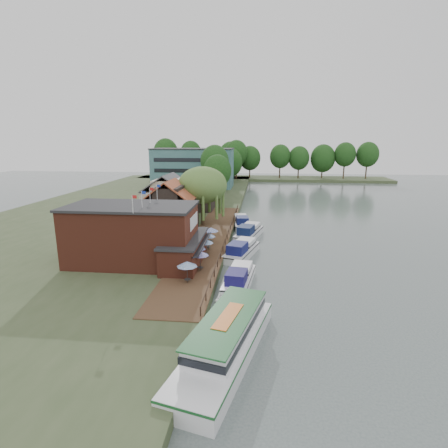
{
  "coord_description": "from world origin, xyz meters",
  "views": [
    {
      "loc": [
        -0.43,
        -41.01,
        15.93
      ],
      "look_at": [
        -6.0,
        12.0,
        3.0
      ],
      "focal_mm": 28.0,
      "sensor_mm": 36.0,
      "label": 1
    }
  ],
  "objects_px": {
    "umbrella_4": "(208,241)",
    "willow": "(203,196)",
    "umbrella_0": "(187,272)",
    "umbrella_2": "(197,254)",
    "cottage_b": "(169,197)",
    "cottage_c": "(197,190)",
    "umbrella_1": "(200,261)",
    "umbrella_5": "(211,235)",
    "cruiser_3": "(241,221)",
    "swan": "(217,301)",
    "cottage_a": "(171,206)",
    "tour_boat": "(225,339)",
    "hotel_block": "(193,168)",
    "cruiser_2": "(249,230)",
    "pub": "(148,234)",
    "umbrella_3": "(206,248)",
    "cruiser_1": "(242,248)",
    "cruiser_0": "(239,275)"
  },
  "relations": [
    {
      "from": "umbrella_1",
      "to": "cruiser_2",
      "type": "distance_m",
      "value": 19.26
    },
    {
      "from": "umbrella_4",
      "to": "hotel_block",
      "type": "bearing_deg",
      "value": 102.59
    },
    {
      "from": "umbrella_1",
      "to": "swan",
      "type": "bearing_deg",
      "value": -65.5
    },
    {
      "from": "swan",
      "to": "cottage_c",
      "type": "bearing_deg",
      "value": 102.7
    },
    {
      "from": "umbrella_5",
      "to": "cruiser_2",
      "type": "height_order",
      "value": "umbrella_5"
    },
    {
      "from": "cottage_c",
      "to": "umbrella_2",
      "type": "xyz_separation_m",
      "value": [
        6.11,
        -34.02,
        -2.96
      ]
    },
    {
      "from": "cottage_c",
      "to": "willow",
      "type": "relative_size",
      "value": 0.82
    },
    {
      "from": "cottage_a",
      "to": "cottage_b",
      "type": "bearing_deg",
      "value": 106.7
    },
    {
      "from": "umbrella_4",
      "to": "willow",
      "type": "bearing_deg",
      "value": 102.16
    },
    {
      "from": "pub",
      "to": "cottage_a",
      "type": "relative_size",
      "value": 2.33
    },
    {
      "from": "umbrella_1",
      "to": "umbrella_5",
      "type": "xyz_separation_m",
      "value": [
        -0.33,
        11.03,
        0.0
      ]
    },
    {
      "from": "umbrella_2",
      "to": "tour_boat",
      "type": "relative_size",
      "value": 0.16
    },
    {
      "from": "pub",
      "to": "umbrella_2",
      "type": "distance_m",
      "value": 6.55
    },
    {
      "from": "cruiser_2",
      "to": "cottage_c",
      "type": "bearing_deg",
      "value": 137.33
    },
    {
      "from": "cottage_b",
      "to": "cottage_c",
      "type": "xyz_separation_m",
      "value": [
        4.0,
        9.0,
        0.0
      ]
    },
    {
      "from": "umbrella_5",
      "to": "cottage_c",
      "type": "bearing_deg",
      "value": 104.45
    },
    {
      "from": "cottage_c",
      "to": "umbrella_1",
      "type": "xyz_separation_m",
      "value": [
        6.85,
        -36.32,
        -2.96
      ]
    },
    {
      "from": "umbrella_5",
      "to": "umbrella_4",
      "type": "bearing_deg",
      "value": -88.72
    },
    {
      "from": "cottage_b",
      "to": "cruiser_2",
      "type": "bearing_deg",
      "value": -28.93
    },
    {
      "from": "pub",
      "to": "cruiser_2",
      "type": "xyz_separation_m",
      "value": [
        11.83,
        16.25,
        -3.43
      ]
    },
    {
      "from": "umbrella_2",
      "to": "umbrella_4",
      "type": "bearing_deg",
      "value": 85.24
    },
    {
      "from": "willow",
      "to": "umbrella_0",
      "type": "bearing_deg",
      "value": -84.33
    },
    {
      "from": "umbrella_1",
      "to": "cruiser_0",
      "type": "distance_m",
      "value": 4.86
    },
    {
      "from": "cruiser_1",
      "to": "umbrella_1",
      "type": "bearing_deg",
      "value": -100.93
    },
    {
      "from": "cottage_c",
      "to": "umbrella_2",
      "type": "bearing_deg",
      "value": -79.82
    },
    {
      "from": "cottage_c",
      "to": "umbrella_5",
      "type": "bearing_deg",
      "value": -75.55
    },
    {
      "from": "umbrella_2",
      "to": "umbrella_3",
      "type": "height_order",
      "value": "same"
    },
    {
      "from": "cruiser_3",
      "to": "swan",
      "type": "bearing_deg",
      "value": -99.63
    },
    {
      "from": "umbrella_0",
      "to": "umbrella_5",
      "type": "bearing_deg",
      "value": 88.29
    },
    {
      "from": "umbrella_0",
      "to": "umbrella_2",
      "type": "height_order",
      "value": "same"
    },
    {
      "from": "cottage_b",
      "to": "swan",
      "type": "bearing_deg",
      "value": -67.84
    },
    {
      "from": "umbrella_3",
      "to": "umbrella_1",
      "type": "bearing_deg",
      "value": -88.87
    },
    {
      "from": "willow",
      "to": "cruiser_1",
      "type": "distance_m",
      "value": 16.32
    },
    {
      "from": "pub",
      "to": "cruiser_2",
      "type": "bearing_deg",
      "value": 53.93
    },
    {
      "from": "umbrella_4",
      "to": "tour_boat",
      "type": "height_order",
      "value": "umbrella_4"
    },
    {
      "from": "umbrella_2",
      "to": "umbrella_4",
      "type": "xyz_separation_m",
      "value": [
        0.48,
        5.71,
        0.0
      ]
    },
    {
      "from": "cruiser_3",
      "to": "swan",
      "type": "xyz_separation_m",
      "value": [
        -0.65,
        -31.63,
        -0.94
      ]
    },
    {
      "from": "cottage_b",
      "to": "cottage_c",
      "type": "relative_size",
      "value": 1.13
    },
    {
      "from": "umbrella_5",
      "to": "swan",
      "type": "bearing_deg",
      "value": -79.96
    },
    {
      "from": "cruiser_2",
      "to": "swan",
      "type": "xyz_separation_m",
      "value": [
        -2.33,
        -24.39,
        -1.0
      ]
    },
    {
      "from": "cottage_b",
      "to": "cottage_c",
      "type": "distance_m",
      "value": 9.85
    },
    {
      "from": "cottage_b",
      "to": "umbrella_4",
      "type": "bearing_deg",
      "value": -61.28
    },
    {
      "from": "hotel_block",
      "to": "cruiser_2",
      "type": "relative_size",
      "value": 2.53
    },
    {
      "from": "willow",
      "to": "umbrella_5",
      "type": "bearing_deg",
      "value": -75.05
    },
    {
      "from": "cottage_b",
      "to": "umbrella_1",
      "type": "distance_m",
      "value": 29.55
    },
    {
      "from": "cottage_a",
      "to": "umbrella_4",
      "type": "xyz_separation_m",
      "value": [
        7.58,
        -9.32,
        -2.96
      ]
    },
    {
      "from": "cottage_a",
      "to": "tour_boat",
      "type": "height_order",
      "value": "cottage_a"
    },
    {
      "from": "cruiser_2",
      "to": "pub",
      "type": "bearing_deg",
      "value": -112.43
    },
    {
      "from": "cruiser_0",
      "to": "cruiser_1",
      "type": "bearing_deg",
      "value": 97.81
    },
    {
      "from": "pub",
      "to": "cruiser_3",
      "type": "height_order",
      "value": "pub"
    }
  ]
}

